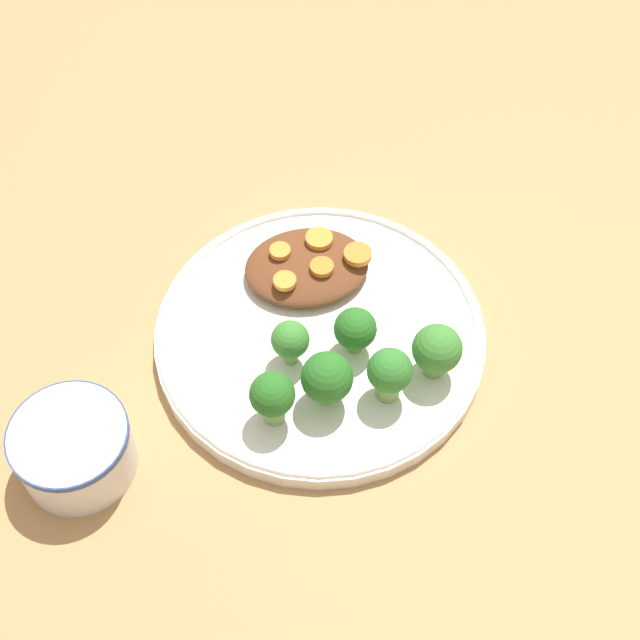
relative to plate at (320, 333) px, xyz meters
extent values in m
plane|color=tan|center=(0.00, 0.00, -0.01)|extent=(4.00, 4.00, 0.00)
cylinder|color=white|center=(0.00, 0.00, 0.00)|extent=(0.29, 0.29, 0.02)
torus|color=white|center=(0.00, 0.00, 0.01)|extent=(0.28, 0.28, 0.01)
cylinder|color=silver|center=(0.08, -0.21, 0.02)|extent=(0.09, 0.09, 0.05)
cylinder|color=#2D478C|center=(0.08, -0.21, 0.04)|extent=(0.09, 0.09, 0.01)
cylinder|color=white|center=(0.08, -0.21, 0.03)|extent=(0.07, 0.07, 0.01)
ellipsoid|color=brown|center=(-0.06, 0.00, 0.02)|extent=(0.09, 0.11, 0.02)
cylinder|color=#759E51|center=(0.07, 0.04, 0.02)|extent=(0.02, 0.02, 0.03)
sphere|color=#337A2D|center=(0.07, 0.04, 0.04)|extent=(0.04, 0.04, 0.04)
cylinder|color=#759E51|center=(0.03, -0.03, 0.02)|extent=(0.01, 0.01, 0.02)
sphere|color=#3D8433|center=(0.03, -0.03, 0.04)|extent=(0.03, 0.03, 0.03)
cylinder|color=#759E51|center=(0.08, -0.05, 0.02)|extent=(0.02, 0.02, 0.03)
sphere|color=#286B23|center=(0.08, -0.05, 0.04)|extent=(0.04, 0.04, 0.04)
cylinder|color=#7FA85B|center=(0.07, -0.01, 0.02)|extent=(0.01, 0.01, 0.02)
sphere|color=#286B23|center=(0.07, -0.01, 0.04)|extent=(0.04, 0.04, 0.04)
cylinder|color=#759E51|center=(0.06, 0.09, 0.02)|extent=(0.02, 0.02, 0.02)
sphere|color=#3D8433|center=(0.06, 0.09, 0.04)|extent=(0.04, 0.04, 0.04)
cylinder|color=#759E51|center=(0.02, 0.03, 0.01)|extent=(0.01, 0.01, 0.02)
sphere|color=#286B23|center=(0.02, 0.03, 0.03)|extent=(0.04, 0.04, 0.04)
cylinder|color=orange|center=(-0.05, 0.01, 0.03)|extent=(0.02, 0.02, 0.01)
cylinder|color=orange|center=(-0.06, 0.05, 0.03)|extent=(0.03, 0.03, 0.01)
cylinder|color=orange|center=(-0.08, 0.02, 0.03)|extent=(0.02, 0.02, 0.01)
cylinder|color=orange|center=(-0.08, -0.02, 0.03)|extent=(0.02, 0.02, 0.01)
cylinder|color=orange|center=(-0.04, -0.02, 0.03)|extent=(0.02, 0.02, 0.01)
camera|label=1|loc=(0.43, -0.08, 0.64)|focal=50.00mm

